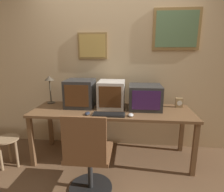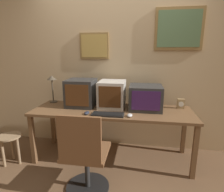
# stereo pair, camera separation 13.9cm
# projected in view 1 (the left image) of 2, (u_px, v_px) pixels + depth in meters

# --- Properties ---
(wall_back) EXTENTS (8.00, 0.08, 2.60)m
(wall_back) POSITION_uv_depth(u_px,v_px,m) (115.00, 67.00, 2.93)
(wall_back) COLOR #D1B284
(wall_back) RESTS_ON ground_plane
(desk) EXTENTS (2.22, 0.71, 0.75)m
(desk) POSITION_uv_depth(u_px,v_px,m) (112.00, 114.00, 2.63)
(desk) COLOR brown
(desk) RESTS_ON ground_plane
(monitor_left) EXTENTS (0.40, 0.40, 0.40)m
(monitor_left) POSITION_uv_depth(u_px,v_px,m) (80.00, 93.00, 2.73)
(monitor_left) COLOR #333333
(monitor_left) RESTS_ON desk
(monitor_center) EXTENTS (0.37, 0.41, 0.38)m
(monitor_center) POSITION_uv_depth(u_px,v_px,m) (111.00, 94.00, 2.71)
(monitor_center) COLOR beige
(monitor_center) RESTS_ON desk
(monitor_right) EXTENTS (0.45, 0.43, 0.34)m
(monitor_right) POSITION_uv_depth(u_px,v_px,m) (145.00, 97.00, 2.64)
(monitor_right) COLOR #333333
(monitor_right) RESTS_ON desk
(keyboard_main) EXTENTS (0.41, 0.16, 0.03)m
(keyboard_main) POSITION_uv_depth(u_px,v_px,m) (109.00, 114.00, 2.39)
(keyboard_main) COLOR black
(keyboard_main) RESTS_ON desk
(mouse_near_keyboard) EXTENTS (0.07, 0.10, 0.04)m
(mouse_near_keyboard) POSITION_uv_depth(u_px,v_px,m) (131.00, 115.00, 2.35)
(mouse_near_keyboard) COLOR silver
(mouse_near_keyboard) RESTS_ON desk
(mouse_far_corner) EXTENTS (0.06, 0.11, 0.03)m
(mouse_far_corner) POSITION_uv_depth(u_px,v_px,m) (87.00, 113.00, 2.41)
(mouse_far_corner) COLOR #282D3D
(mouse_far_corner) RESTS_ON desk
(desk_clock) EXTENTS (0.10, 0.06, 0.14)m
(desk_clock) POSITION_uv_depth(u_px,v_px,m) (179.00, 103.00, 2.72)
(desk_clock) COLOR #A38456
(desk_clock) RESTS_ON desk
(desk_lamp) EXTENTS (0.14, 0.14, 0.43)m
(desk_lamp) POSITION_uv_depth(u_px,v_px,m) (50.00, 82.00, 2.87)
(desk_lamp) COLOR #4C4233
(desk_lamp) RESTS_ON desk
(office_chair) EXTENTS (0.50, 0.50, 0.96)m
(office_chair) POSITION_uv_depth(u_px,v_px,m) (88.00, 160.00, 2.00)
(office_chair) COLOR black
(office_chair) RESTS_ON ground_plane
(side_stool) EXTENTS (0.31, 0.31, 0.42)m
(side_stool) POSITION_uv_depth(u_px,v_px,m) (8.00, 145.00, 2.51)
(side_stool) COLOR #9E7F5B
(side_stool) RESTS_ON ground_plane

